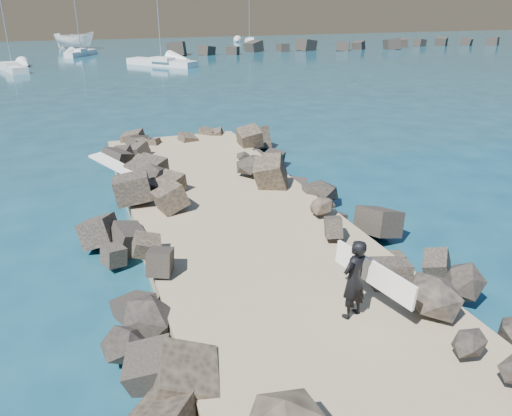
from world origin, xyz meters
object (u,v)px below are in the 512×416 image
Objects in this scene: surfer_with_board at (357,278)px; sailboat_d at (250,41)px; surfboard_resting at (116,168)px; boat_imported at (75,40)px.

sailboat_d reaches higher than surfer_with_board.
surfboard_resting is 65.20m from boat_imported.
surfboard_resting is 1.06× the size of surfer_with_board.
boat_imported reaches higher than surfer_with_board.
sailboat_d reaches higher than surfboard_resting.
sailboat_d is (28.42, 66.68, -0.69)m from surfboard_resting.
surfer_with_board is at bearing -107.11° from surfboard_resting.
boat_imported is (0.12, 65.20, 0.18)m from surfboard_resting.
surfer_with_board is 80.94m from sailboat_d.
surfer_with_board is at bearing -149.56° from boat_imported.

